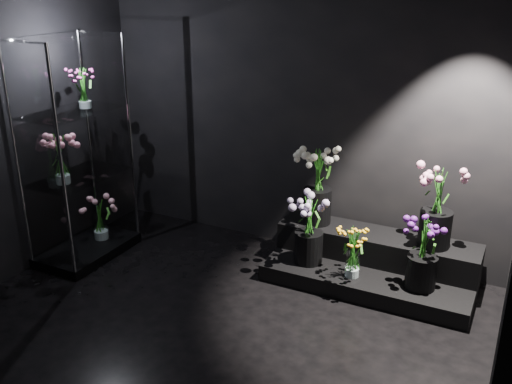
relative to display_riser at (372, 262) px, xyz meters
The scene contains 12 objects.
floor 1.88m from the display_riser, 118.72° to the right, with size 4.00×4.00×0.00m, color black.
wall_back 1.57m from the display_riser, 158.52° to the left, with size 4.00×4.00×0.00m, color black.
display_riser is the anchor object (origin of this frame).
display_case 2.85m from the display_riser, 163.51° to the right, with size 0.56×0.94×2.07m.
bouquet_orange_bells 0.39m from the display_riser, 107.57° to the right, with size 0.24×0.24×0.47m.
bouquet_lilac 0.66m from the display_riser, 157.61° to the right, with size 0.43×0.43×0.61m.
bouquet_purple 0.59m from the display_riser, 26.14° to the right, with size 0.37×0.37×0.59m.
bouquet_cream_roses 0.87m from the display_riser, behind, with size 0.39×0.39×0.70m.
bouquet_pink_roses 0.80m from the display_riser, ahead, with size 0.40×0.40×0.71m.
bouquet_case_pink 2.90m from the display_riser, 159.15° to the right, with size 0.32×0.32×0.45m.
bouquet_case_magenta 3.02m from the display_riser, 166.56° to the right, with size 0.28×0.28×0.36m.
bouquet_case_base_pink 2.65m from the display_riser, 167.12° to the right, with size 0.37×0.37×0.41m.
Camera 1 is at (2.00, -2.84, 2.55)m, focal length 40.00 mm.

